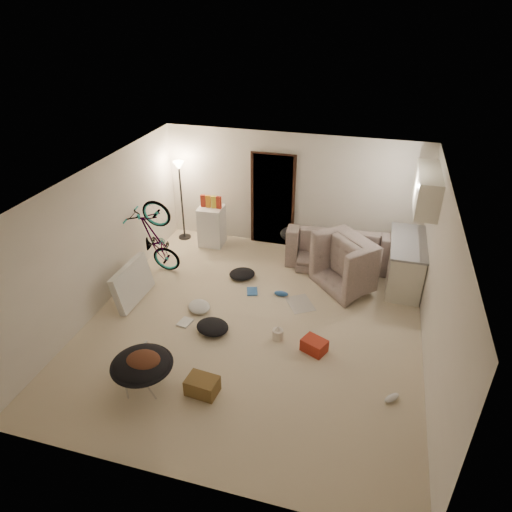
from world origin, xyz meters
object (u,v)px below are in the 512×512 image
(armchair, at_px, (360,265))
(drink_case_a, at_px, (202,386))
(floor_lamp, at_px, (180,184))
(kitchen_counter, at_px, (405,263))
(drink_case_b, at_px, (314,345))
(sofa, at_px, (338,250))
(mini_fridge, at_px, (212,226))
(bicycle, at_px, (157,253))
(saucer_chair, at_px, (143,369))
(juicer, at_px, (278,334))
(tv_box, at_px, (133,283))

(armchair, distance_m, drink_case_a, 3.95)
(floor_lamp, bearing_deg, kitchen_counter, -7.66)
(kitchen_counter, distance_m, drink_case_a, 4.57)
(drink_case_b, bearing_deg, sofa, 114.05)
(mini_fridge, height_order, drink_case_b, mini_fridge)
(drink_case_a, relative_size, drink_case_b, 1.18)
(mini_fridge, relative_size, drink_case_b, 2.39)
(floor_lamp, height_order, drink_case_a, floor_lamp)
(kitchen_counter, xyz_separation_m, mini_fridge, (-4.11, 0.55, 0.00))
(armchair, height_order, bicycle, bicycle)
(kitchen_counter, relative_size, saucer_chair, 1.74)
(mini_fridge, distance_m, drink_case_b, 4.07)
(sofa, bearing_deg, mini_fridge, -5.64)
(kitchen_counter, height_order, drink_case_a, kitchen_counter)
(sofa, bearing_deg, juicer, 73.08)
(drink_case_b, bearing_deg, floor_lamp, 163.56)
(armchair, xyz_separation_m, tv_box, (-3.90, -1.67, -0.03))
(floor_lamp, xyz_separation_m, drink_case_b, (3.50, -3.05, -1.20))
(armchair, height_order, tv_box, armchair)
(floor_lamp, distance_m, sofa, 3.67)
(armchair, bearing_deg, tv_box, 70.18)
(drink_case_a, bearing_deg, armchair, 67.27)
(tv_box, relative_size, drink_case_a, 2.45)
(bicycle, height_order, juicer, bicycle)
(drink_case_a, bearing_deg, sofa, 76.91)
(bicycle, bearing_deg, mini_fridge, -23.21)
(floor_lamp, height_order, saucer_chair, floor_lamp)
(kitchen_counter, relative_size, juicer, 5.89)
(saucer_chair, xyz_separation_m, tv_box, (-1.22, 1.94, -0.01))
(drink_case_a, bearing_deg, saucer_chair, -164.14)
(sofa, xyz_separation_m, juicer, (-0.64, -2.71, -0.20))
(kitchen_counter, height_order, mini_fridge, mini_fridge)
(sofa, relative_size, drink_case_a, 4.80)
(mini_fridge, bearing_deg, saucer_chair, -84.68)
(bicycle, xyz_separation_m, mini_fridge, (0.62, 1.44, 0.01))
(sofa, bearing_deg, floor_lamp, -6.84)
(kitchen_counter, height_order, drink_case_b, kitchen_counter)
(armchair, relative_size, bicycle, 0.71)
(bicycle, xyz_separation_m, drink_case_a, (2.03, -2.79, -0.31))
(kitchen_counter, bearing_deg, mini_fridge, 172.38)
(tv_box, height_order, drink_case_b, tv_box)
(mini_fridge, distance_m, saucer_chair, 4.41)
(bicycle, relative_size, drink_case_a, 3.79)
(floor_lamp, distance_m, drink_case_b, 4.80)
(saucer_chair, distance_m, juicer, 2.22)
(tv_box, xyz_separation_m, drink_case_b, (3.40, -0.51, -0.25))
(floor_lamp, height_order, tv_box, floor_lamp)
(armchair, xyz_separation_m, juicer, (-1.12, -2.06, -0.28))
(floor_lamp, distance_m, tv_box, 2.71)
(armchair, height_order, drink_case_b, armchair)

